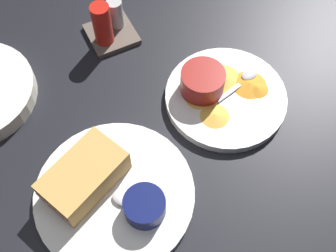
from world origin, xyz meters
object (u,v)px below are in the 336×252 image
object	(u,v)px
plate_chips_companion	(224,96)
spoon_by_gravy_ramekin	(244,78)
ramekin_light_gravy	(203,81)
spoon_by_dark_ramekin	(114,196)
ramekin_dark_sauce	(145,206)
plate_sandwich_main	(115,194)
condiment_caddy	(108,25)
sandwich_half_near	(84,176)

from	to	relation	value
plate_chips_companion	spoon_by_gravy_ramekin	distance (cm)	4.84
plate_chips_companion	ramekin_light_gravy	distance (cm)	5.27
spoon_by_dark_ramekin	plate_chips_companion	bearing A→B (deg)	20.05
ramekin_dark_sauce	plate_chips_companion	distance (cm)	25.67
ramekin_dark_sauce	plate_sandwich_main	bearing A→B (deg)	123.31
spoon_by_gravy_ramekin	ramekin_light_gravy	bearing A→B (deg)	168.12
plate_sandwich_main	plate_chips_companion	world-z (taller)	same
spoon_by_gravy_ramekin	condiment_caddy	xyz separation A→B (cm)	(-17.43, 21.62, 1.44)
plate_sandwich_main	ramekin_dark_sauce	distance (cm)	6.27
plate_sandwich_main	ramekin_light_gravy	bearing A→B (deg)	27.36
plate_chips_companion	condiment_caddy	size ratio (longest dim) A/B	2.28
spoon_by_gravy_ramekin	condiment_caddy	size ratio (longest dim) A/B	1.05
plate_chips_companion	spoon_by_gravy_ramekin	xyz separation A→B (cm)	(4.57, 1.06, 1.16)
ramekin_light_gravy	plate_sandwich_main	bearing A→B (deg)	-152.64
spoon_by_dark_ramekin	plate_chips_companion	size ratio (longest dim) A/B	0.40
ramekin_dark_sauce	condiment_caddy	distance (cm)	37.03
plate_sandwich_main	condiment_caddy	bearing A→B (deg)	68.84
sandwich_half_near	ramekin_light_gravy	xyz separation A→B (cm)	(24.90, 7.68, -0.07)
ramekin_dark_sauce	spoon_by_gravy_ramekin	world-z (taller)	ramekin_dark_sauce
plate_chips_companion	sandwich_half_near	bearing A→B (deg)	-169.99
plate_sandwich_main	sandwich_half_near	xyz separation A→B (cm)	(-3.22, 3.54, 3.20)
sandwich_half_near	condiment_caddy	world-z (taller)	condiment_caddy
ramekin_dark_sauce	spoon_by_dark_ramekin	world-z (taller)	ramekin_dark_sauce
spoon_by_dark_ramekin	spoon_by_gravy_ramekin	bearing A→B (deg)	19.02
condiment_caddy	sandwich_half_near	bearing A→B (deg)	-118.95
ramekin_dark_sauce	plate_chips_companion	xyz separation A→B (cm)	(21.82, 13.24, -2.69)
sandwich_half_near	spoon_by_dark_ramekin	distance (cm)	5.55
spoon_by_dark_ramekin	sandwich_half_near	bearing A→B (deg)	125.46
plate_chips_companion	ramekin_light_gravy	xyz separation A→B (cm)	(-3.25, 2.71, 3.13)
ramekin_light_gravy	spoon_by_dark_ramekin	bearing A→B (deg)	-151.50
spoon_by_dark_ramekin	ramekin_light_gravy	xyz separation A→B (cm)	(21.90, 11.89, 1.97)
spoon_by_dark_ramekin	spoon_by_gravy_ramekin	xyz separation A→B (cm)	(29.73, 10.25, 0.00)
plate_sandwich_main	spoon_by_dark_ramekin	bearing A→B (deg)	-108.26
spoon_by_gravy_ramekin	spoon_by_dark_ramekin	bearing A→B (deg)	-160.98
sandwich_half_near	ramekin_light_gravy	size ratio (longest dim) A/B	1.92
plate_sandwich_main	plate_chips_companion	xyz separation A→B (cm)	(24.93, 8.51, 0.00)
spoon_by_dark_ramekin	plate_chips_companion	distance (cm)	26.80
sandwich_half_near	condiment_caddy	bearing A→B (deg)	61.05
condiment_caddy	ramekin_light_gravy	bearing A→B (deg)	-64.32
spoon_by_dark_ramekin	condiment_caddy	world-z (taller)	condiment_caddy
plate_sandwich_main	plate_chips_companion	distance (cm)	26.35
plate_sandwich_main	sandwich_half_near	world-z (taller)	sandwich_half_near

